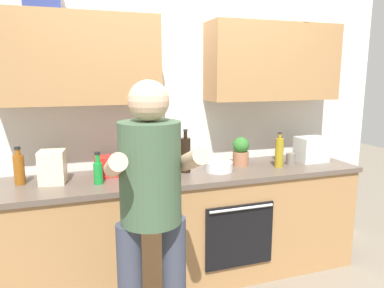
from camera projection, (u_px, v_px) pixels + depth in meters
name	position (u px, v px, depth m)	size (l,w,h in m)	color
ground_plane	(191.00, 275.00, 3.04)	(12.00, 12.00, 0.00)	#756B5B
back_wall_unit	(180.00, 95.00, 3.01)	(4.00, 0.39, 2.50)	silver
counter	(191.00, 225.00, 2.95)	(2.84, 0.67, 0.90)	#A37547
person_standing	(151.00, 203.00, 1.98)	(0.49, 0.45, 1.64)	#383D4C
bottle_wine	(279.00, 150.00, 3.26)	(0.07, 0.07, 0.22)	#471419
bottle_soda	(98.00, 171.00, 2.55)	(0.06, 0.06, 0.23)	#198C33
bottle_soy	(186.00, 154.00, 2.85)	(0.08, 0.08, 0.35)	black
bottle_syrup	(19.00, 169.00, 2.53)	(0.07, 0.07, 0.27)	#8C4C14
bottle_oil	(279.00, 152.00, 3.02)	(0.07, 0.07, 0.30)	olive
cup_stoneware	(291.00, 159.00, 3.13)	(0.08, 0.08, 0.10)	slate
mixing_bowl	(219.00, 166.00, 2.90)	(0.23, 0.23, 0.08)	silver
knife_block	(152.00, 158.00, 2.89)	(0.10, 0.14, 0.27)	brown
potted_herb	(241.00, 151.00, 3.07)	(0.14, 0.14, 0.25)	#9E6647
grocery_bag_crisps	(108.00, 166.00, 2.76)	(0.20, 0.16, 0.15)	red
grocery_bag_rice	(52.00, 167.00, 2.56)	(0.17, 0.17, 0.24)	beige
grocery_bag_produce	(311.00, 149.00, 3.22)	(0.26, 0.20, 0.22)	silver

